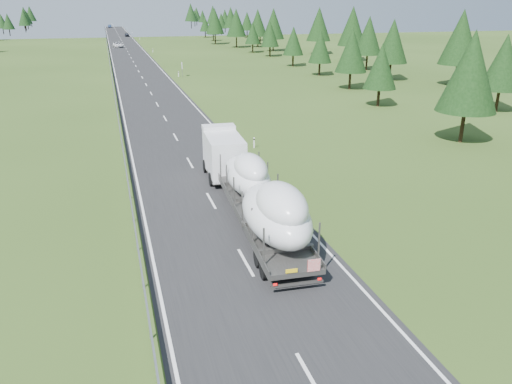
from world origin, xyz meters
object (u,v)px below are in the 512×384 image
object	(u,v)px
distant_car_dark	(127,35)
distant_car_blue	(110,26)
highway_sign	(182,67)
distant_van	(118,45)
boat_truck	(253,185)

from	to	relation	value
distant_car_dark	distant_car_blue	bearing A→B (deg)	93.30
highway_sign	distant_car_dark	xyz separation A→B (m)	(-4.14, 123.85, -1.11)
distant_van	highway_sign	bearing A→B (deg)	-88.03
boat_truck	distant_van	bearing A→B (deg)	91.66
highway_sign	boat_truck	bearing A→B (deg)	-94.60
boat_truck	distant_car_dark	xyz separation A→B (m)	(1.15, 189.55, -1.55)
highway_sign	distant_car_blue	size ratio (longest dim) A/B	0.54
boat_truck	distant_car_blue	bearing A→B (deg)	90.90
highway_sign	distant_car_dark	distance (m)	123.92
distant_van	distant_car_dark	size ratio (longest dim) A/B	1.37
highway_sign	distant_car_dark	world-z (taller)	highway_sign
distant_car_blue	boat_truck	bearing A→B (deg)	-90.26
boat_truck	distant_car_dark	world-z (taller)	boat_truck
distant_van	distant_car_blue	size ratio (longest dim) A/B	1.17
highway_sign	distant_car_dark	size ratio (longest dim) A/B	0.63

